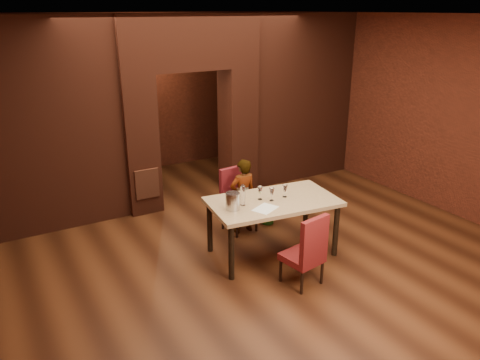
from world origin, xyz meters
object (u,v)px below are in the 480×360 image
object	(u,v)px
wine_bucket	(233,201)
water_bottle	(243,195)
person_seated	(243,196)
potted_plant	(267,210)
dining_table	(272,227)
chair_far	(240,201)
chair_near	(302,249)
wine_glass_a	(260,193)
wine_glass_b	(272,194)
wine_glass_c	(285,191)

from	to	relation	value
wine_bucket	water_bottle	distance (m)	0.20
person_seated	potted_plant	world-z (taller)	person_seated
potted_plant	water_bottle	bearing A→B (deg)	-139.22
dining_table	person_seated	world-z (taller)	person_seated
chair_far	chair_near	bearing A→B (deg)	-99.16
chair_far	wine_bucket	size ratio (longest dim) A/B	4.29
chair_near	wine_glass_a	bearing A→B (deg)	-97.16
dining_table	chair_near	xyz separation A→B (m)	(-0.11, -0.82, 0.07)
water_bottle	person_seated	bearing A→B (deg)	59.43
dining_table	wine_glass_b	world-z (taller)	wine_glass_b
person_seated	wine_glass_c	distance (m)	0.88
dining_table	wine_glass_a	size ratio (longest dim) A/B	9.32
wine_glass_a	person_seated	bearing A→B (deg)	78.78
person_seated	wine_bucket	world-z (taller)	person_seated
chair_far	wine_glass_c	xyz separation A→B (m)	(0.23, -0.86, 0.41)
chair_far	wine_glass_c	world-z (taller)	wine_glass_c
dining_table	chair_far	xyz separation A→B (m)	(-0.03, 0.87, 0.08)
wine_bucket	potted_plant	size ratio (longest dim) A/B	0.50
chair_far	wine_glass_a	xyz separation A→B (m)	(-0.12, -0.76, 0.42)
dining_table	chair_near	size ratio (longest dim) A/B	1.82
wine_glass_a	wine_glass_c	distance (m)	0.36
dining_table	wine_glass_a	xyz separation A→B (m)	(-0.14, 0.11, 0.50)
dining_table	wine_glass_b	distance (m)	0.50
wine_bucket	potted_plant	xyz separation A→B (m)	(1.12, 0.86, -0.70)
chair_far	wine_bucket	xyz separation A→B (m)	(-0.61, -0.87, 0.44)
wine_glass_c	wine_bucket	size ratio (longest dim) A/B	0.78
chair_near	water_bottle	world-z (taller)	water_bottle
wine_glass_c	water_bottle	size ratio (longest dim) A/B	0.62
water_bottle	chair_far	bearing A→B (deg)	62.53
person_seated	potted_plant	size ratio (longest dim) A/B	2.58
wine_bucket	wine_glass_a	bearing A→B (deg)	12.55
wine_glass_b	wine_bucket	distance (m)	0.60
wine_glass_c	water_bottle	world-z (taller)	water_bottle
wine_glass_c	wine_bucket	distance (m)	0.83
dining_table	person_seated	distance (m)	0.82
dining_table	potted_plant	distance (m)	1.01
potted_plant	chair_far	bearing A→B (deg)	179.49
person_seated	wine_glass_c	size ratio (longest dim) A/B	6.56
wine_bucket	potted_plant	distance (m)	1.58
person_seated	water_bottle	bearing A→B (deg)	60.54
chair_near	potted_plant	xyz separation A→B (m)	(0.59, 1.68, -0.25)
potted_plant	chair_near	bearing A→B (deg)	-109.47
wine_glass_c	potted_plant	distance (m)	1.13
dining_table	chair_far	distance (m)	0.87
dining_table	potted_plant	world-z (taller)	dining_table
wine_glass_b	wine_bucket	size ratio (longest dim) A/B	0.80
wine_bucket	water_bottle	size ratio (longest dim) A/B	0.80
chair_near	potted_plant	size ratio (longest dim) A/B	2.10
wine_glass_c	chair_near	bearing A→B (deg)	-110.38
chair_far	wine_glass_b	world-z (taller)	wine_glass_b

